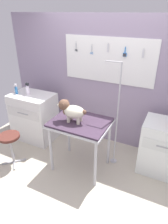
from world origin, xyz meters
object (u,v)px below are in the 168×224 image
counter_left (34,117)px  grooming_arm (116,121)px  dog (71,110)px  cabinet_right (164,148)px  detangler_spray (28,90)px  grooming_table (80,127)px  stool (10,140)px

counter_left → grooming_arm: bearing=-0.5°
dog → counter_left: dog is taller
cabinet_right → detangler_spray: size_ratio=3.85×
grooming_arm → detangler_spray: grooming_arm is taller
cabinet_right → dog: bearing=-157.2°
grooming_arm → dog: (-0.57, -0.41, 0.24)m
grooming_table → dog: dog is taller
dog → counter_left: (-1.09, 0.42, -0.57)m
stool → counter_left: bearing=100.2°
grooming_arm → cabinet_right: bearing=10.9°
grooming_table → dog: bearing=-157.1°
detangler_spray → dog: bearing=-19.4°
dog → counter_left: size_ratio=0.49×
grooming_arm → stool: grooming_arm is taller
grooming_arm → cabinet_right: grooming_arm is taller
stool → detangler_spray: detangler_spray is taller
counter_left → grooming_table: bearing=-17.0°
grooming_table → grooming_arm: 0.57m
grooming_arm → grooming_table: bearing=-141.5°
dog → grooming_arm: bearing=35.6°
stool → grooming_arm: bearing=27.4°
grooming_table → detangler_spray: 1.34m
cabinet_right → counter_left: bearing=-176.9°
dog → detangler_spray: bearing=160.6°
dog → stool: size_ratio=0.82×
grooming_table → stool: size_ratio=1.57×
detangler_spray → stool: bearing=-75.8°
cabinet_right → detangler_spray: detangler_spray is taller
grooming_table → detangler_spray: (-1.26, 0.35, 0.26)m
dog → detangler_spray: (-1.14, 0.40, -0.01)m
grooming_arm → counter_left: (-1.66, 0.01, -0.33)m
counter_left → detangler_spray: (-0.05, -0.02, 0.56)m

